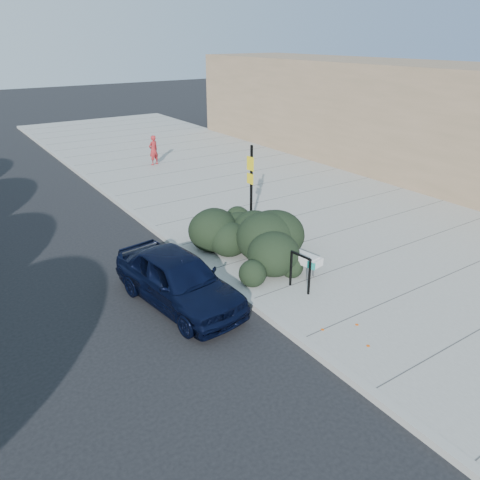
% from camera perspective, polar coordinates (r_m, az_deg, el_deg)
% --- Properties ---
extents(ground, '(120.00, 120.00, 0.00)m').
position_cam_1_polar(ground, '(12.05, 1.29, -7.90)').
color(ground, black).
rests_on(ground, ground).
extents(sidewalk_near, '(11.20, 50.00, 0.15)m').
position_cam_1_polar(sidewalk_near, '(18.74, 6.53, 4.08)').
color(sidewalk_near, gray).
rests_on(sidewalk_near, ground).
extents(curb_near, '(0.22, 50.00, 0.17)m').
position_cam_1_polar(curb_near, '(15.90, -9.12, 0.31)').
color(curb_near, '#9E9E99').
rests_on(curb_near, ground).
extents(building_near, '(6.00, 36.00, 5.00)m').
position_cam_1_polar(building_near, '(23.25, 26.70, 12.18)').
color(building_near, '#7E684B').
rests_on(building_near, sidewalk_near).
extents(bench, '(0.80, 2.17, 0.64)m').
position_cam_1_polar(bench, '(13.34, 5.94, -1.55)').
color(bench, gray).
rests_on(bench, sidewalk_near).
extents(bike_rack, '(0.15, 0.70, 1.02)m').
position_cam_1_polar(bike_rack, '(12.23, 7.35, -3.49)').
color(bike_rack, black).
rests_on(bike_rack, sidewalk_near).
extents(sign_post, '(0.12, 0.33, 2.87)m').
position_cam_1_polar(sign_post, '(15.88, 1.35, 7.05)').
color(sign_post, black).
rests_on(sign_post, sidewalk_near).
extents(hedge, '(2.41, 4.43, 1.61)m').
position_cam_1_polar(hedge, '(14.22, 0.48, 1.57)').
color(hedge, black).
rests_on(hedge, sidewalk_near).
extents(sedan_navy, '(2.20, 4.30, 1.40)m').
position_cam_1_polar(sedan_navy, '(11.88, -7.53, -4.72)').
color(sedan_navy, black).
rests_on(sedan_navy, ground).
extents(pedestrian, '(0.63, 0.51, 1.51)m').
position_cam_1_polar(pedestrian, '(24.83, -10.50, 10.72)').
color(pedestrian, maroon).
rests_on(pedestrian, sidewalk_near).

